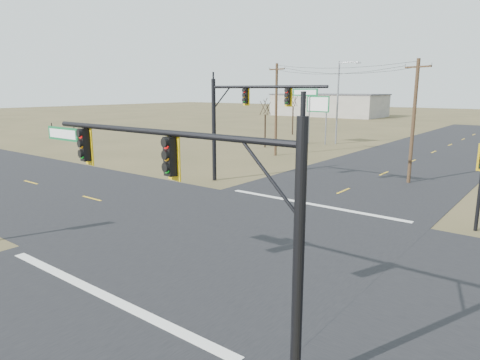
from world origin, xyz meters
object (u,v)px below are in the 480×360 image
object	(u,v)px
highway_sign	(318,110)
bare_tree_b	(293,100)
bare_tree_a	(265,106)
mast_arm_far	(243,110)
utility_pole_far	(276,109)
mast_arm_near	(173,175)
streetlight_c	(339,98)
utility_pole_near	(414,120)

from	to	relation	value
highway_sign	bare_tree_b	world-z (taller)	bare_tree_b
highway_sign	bare_tree_a	world-z (taller)	bare_tree_a
mast_arm_far	utility_pole_far	size ratio (longest dim) A/B	0.99
mast_arm_near	highway_sign	world-z (taller)	mast_arm_near
streetlight_c	bare_tree_a	bearing A→B (deg)	-138.34
highway_sign	bare_tree_b	size ratio (longest dim) A/B	0.91
streetlight_c	bare_tree_b	distance (m)	12.78
bare_tree_a	highway_sign	bearing A→B (deg)	64.13
highway_sign	utility_pole_far	bearing A→B (deg)	-79.86
mast_arm_far	bare_tree_b	size ratio (longest dim) A/B	1.42
mast_arm_far	bare_tree_a	world-z (taller)	mast_arm_far
mast_arm_near	utility_pole_near	xyz separation A→B (m)	(-0.98, 25.13, 0.07)
highway_sign	utility_pole_near	bearing A→B (deg)	-41.17
utility_pole_near	highway_sign	size ratio (longest dim) A/B	1.49
highway_sign	streetlight_c	xyz separation A→B (m)	(2.23, 1.44, 1.52)
utility_pole_far	mast_arm_far	bearing A→B (deg)	-65.88
mast_arm_far	highway_sign	xyz separation A→B (m)	(-7.35, 25.34, -1.21)
mast_arm_far	mast_arm_near	bearing A→B (deg)	-60.44
utility_pole_near	bare_tree_a	bearing A→B (deg)	153.57
bare_tree_a	utility_pole_far	bearing A→B (deg)	-45.57
mast_arm_far	highway_sign	bearing A→B (deg)	103.91
utility_pole_near	utility_pole_far	world-z (taller)	utility_pole_far
mast_arm_near	bare_tree_a	xyz separation A→B (m)	(-21.13, 35.14, 0.26)
utility_pole_far	bare_tree_b	xyz separation A→B (m)	(-9.81, 19.88, 0.41)
mast_arm_near	streetlight_c	world-z (taller)	streetlight_c
mast_arm_near	bare_tree_a	world-z (taller)	mast_arm_near
utility_pole_near	highway_sign	bearing A→B (deg)	134.66
utility_pole_near	highway_sign	xyz separation A→B (m)	(-16.78, 16.97, -0.43)
mast_arm_near	streetlight_c	distance (m)	46.24
utility_pole_near	mast_arm_near	bearing A→B (deg)	-87.77
streetlight_c	highway_sign	bearing A→B (deg)	-161.75
mast_arm_near	mast_arm_far	size ratio (longest dim) A/B	1.08
utility_pole_near	utility_pole_far	distance (m)	16.44
utility_pole_far	streetlight_c	world-z (taller)	streetlight_c
mast_arm_near	mast_arm_far	bearing A→B (deg)	131.22
mast_arm_far	streetlight_c	xyz separation A→B (m)	(-5.12, 26.78, 0.31)
utility_pole_near	utility_pole_far	bearing A→B (deg)	161.10
streetlight_c	mast_arm_far	bearing A→B (deg)	-93.81
mast_arm_far	bare_tree_a	bearing A→B (deg)	118.00
streetlight_c	bare_tree_a	size ratio (longest dim) A/B	1.66
bare_tree_a	bare_tree_b	distance (m)	16.06
utility_pole_far	bare_tree_b	world-z (taller)	utility_pole_far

